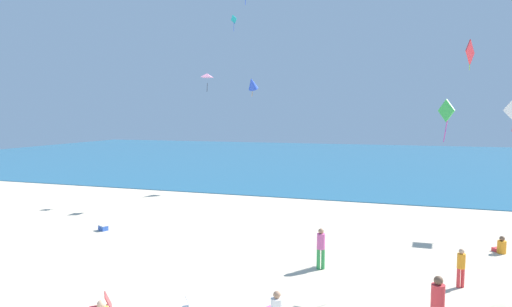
{
  "coord_description": "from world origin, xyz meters",
  "views": [
    {
      "loc": [
        5.14,
        -8.23,
        5.96
      ],
      "look_at": [
        0.0,
        7.82,
        4.46
      ],
      "focal_mm": 30.35,
      "sensor_mm": 36.0,
      "label": 1
    }
  ],
  "objects": [
    {
      "name": "person_6",
      "position": [
        2.55,
        8.09,
        0.93
      ],
      "size": [
        0.4,
        0.4,
        1.61
      ],
      "rotation": [
        0.0,
        0.0,
        1.87
      ],
      "color": "green",
      "rests_on": "ground_plane"
    },
    {
      "name": "kite_green",
      "position": [
        6.89,
        8.57,
        6.09
      ],
      "size": [
        0.51,
        0.68,
        1.53
      ],
      "rotation": [
        0.0,
        0.0,
        2.19
      ],
      "color": "green"
    },
    {
      "name": "kite_teal",
      "position": [
        -6.41,
        22.45,
        13.01
      ],
      "size": [
        0.57,
        0.38,
        1.19
      ],
      "rotation": [
        0.0,
        0.0,
        2.29
      ],
      "color": "#1EADAD"
    },
    {
      "name": "kite_pink",
      "position": [
        -7.03,
        18.91,
        8.64
      ],
      "size": [
        0.88,
        0.96,
        1.26
      ],
      "rotation": [
        0.0,
        0.0,
        4.17
      ],
      "color": "pink"
    },
    {
      "name": "kite_red",
      "position": [
        8.37,
        14.07,
        8.86
      ],
      "size": [
        0.54,
        1.06,
        1.4
      ],
      "rotation": [
        0.0,
        0.0,
        4.28
      ],
      "color": "red"
    },
    {
      "name": "beach_chair_near_camera",
      "position": [
        -3.08,
        2.32,
        0.25
      ],
      "size": [
        0.86,
        0.84,
        0.58
      ],
      "rotation": [
        0.0,
        0.0,
        3.8
      ],
      "color": "#D13D3D",
      "rests_on": "ground_plane"
    },
    {
      "name": "person_5",
      "position": [
        6.35,
        3.7,
        1.01
      ],
      "size": [
        0.49,
        0.49,
        1.76
      ],
      "rotation": [
        0.0,
        0.0,
        2.28
      ],
      "color": "white",
      "rests_on": "ground_plane"
    },
    {
      "name": "person_4",
      "position": [
        7.46,
        7.77,
        0.8
      ],
      "size": [
        0.36,
        0.36,
        1.38
      ],
      "rotation": [
        0.0,
        0.0,
        5.09
      ],
      "color": "red",
      "rests_on": "ground_plane"
    },
    {
      "name": "ground_plane",
      "position": [
        0.0,
        10.0,
        0.0
      ],
      "size": [
        120.0,
        120.0,
        0.0
      ],
      "primitive_type": "plane",
      "color": "beige"
    },
    {
      "name": "beach_chair_far_left",
      "position": [
        -0.63,
        3.21,
        0.28
      ],
      "size": [
        0.75,
        0.67,
        0.61
      ],
      "rotation": [
        0.0,
        0.0,
        2.96
      ],
      "color": "white",
      "rests_on": "ground_plane"
    },
    {
      "name": "person_0",
      "position": [
        9.68,
        12.43,
        0.28
      ],
      "size": [
        0.59,
        0.68,
        0.76
      ],
      "rotation": [
        0.0,
        0.0,
        2.13
      ],
      "color": "orange",
      "rests_on": "ground_plane"
    },
    {
      "name": "kite_blue",
      "position": [
        -5.89,
        25.22,
        8.51
      ],
      "size": [
        0.88,
        1.23,
        1.64
      ],
      "rotation": [
        0.0,
        0.0,
        3.05
      ],
      "color": "blue"
    },
    {
      "name": "ocean_water",
      "position": [
        0.0,
        51.7,
        0.03
      ],
      "size": [
        120.0,
        60.0,
        0.05
      ],
      "primitive_type": "cube",
      "color": "#236084",
      "rests_on": "ground_plane"
    },
    {
      "name": "person_2",
      "position": [
        1.93,
        3.74,
        0.29
      ],
      "size": [
        0.7,
        0.58,
        0.78
      ],
      "rotation": [
        0.0,
        0.0,
        2.65
      ],
      "color": "white",
      "rests_on": "ground_plane"
    },
    {
      "name": "cooler_box",
      "position": [
        -9.12,
        10.28,
        0.15
      ],
      "size": [
        0.57,
        0.49,
        0.29
      ],
      "rotation": [
        0.0,
        0.0,
        5.89
      ],
      "color": "#2D56B7",
      "rests_on": "ground_plane"
    }
  ]
}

